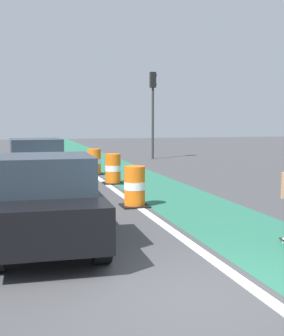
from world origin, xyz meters
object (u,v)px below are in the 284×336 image
at_px(parked_sedan_nearest, 46,202).
at_px(traffic_barrel_back, 94,162).
at_px(traffic_barrel_front, 135,187).
at_px(parked_sedan_second, 36,164).
at_px(traffic_barrel_mid, 113,169).
at_px(traffic_light_corner, 153,100).

height_order(parked_sedan_nearest, traffic_barrel_back, parked_sedan_nearest).
bearing_deg(traffic_barrel_front, parked_sedan_nearest, -127.41).
xyz_separation_m(parked_sedan_second, traffic_barrel_front, (2.42, -3.92, -0.30)).
relative_size(parked_sedan_nearest, parked_sedan_second, 0.99).
distance_m(parked_sedan_second, traffic_barrel_back, 4.30).
height_order(traffic_barrel_front, traffic_barrel_back, same).
bearing_deg(traffic_barrel_mid, parked_sedan_second, -168.79).
bearing_deg(parked_sedan_nearest, traffic_barrel_back, 75.97).
height_order(traffic_barrel_mid, traffic_barrel_back, same).
bearing_deg(parked_sedan_second, traffic_barrel_mid, 11.21).
relative_size(parked_sedan_nearest, traffic_barrel_front, 3.80).
bearing_deg(traffic_barrel_back, traffic_barrel_front, -91.06).
height_order(parked_sedan_second, traffic_barrel_front, parked_sedan_second).
bearing_deg(parked_sedan_nearest, traffic_barrel_mid, 69.74).
bearing_deg(parked_sedan_second, traffic_light_corner, 54.84).
bearing_deg(parked_sedan_nearest, traffic_light_corner, 67.27).
distance_m(parked_sedan_second, traffic_barrel_front, 4.62).
relative_size(parked_sedan_nearest, traffic_barrel_mid, 3.80).
bearing_deg(parked_sedan_nearest, traffic_barrel_front, 52.59).
bearing_deg(traffic_barrel_mid, traffic_barrel_front, -94.35).
distance_m(traffic_barrel_mid, traffic_light_corner, 11.06).
bearing_deg(traffic_barrel_back, parked_sedan_second, -126.63).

